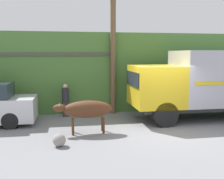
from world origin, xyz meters
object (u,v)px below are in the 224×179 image
object	(u,v)px
cargo_truck	(209,82)
pedestrian_on_hill	(66,99)
brown_cow	(86,110)
roadside_rock	(59,140)
utility_pole	(113,47)

from	to	relation	value
cargo_truck	pedestrian_on_hill	world-z (taller)	cargo_truck
brown_cow	roadside_rock	xyz separation A→B (m)	(-0.98, -1.29, -0.69)
pedestrian_on_hill	utility_pole	world-z (taller)	utility_pole
brown_cow	utility_pole	xyz separation A→B (m)	(1.57, 3.19, 2.39)
brown_cow	pedestrian_on_hill	xyz separation A→B (m)	(-0.77, 2.82, -0.05)
pedestrian_on_hill	utility_pole	distance (m)	3.40
cargo_truck	brown_cow	size ratio (longest dim) A/B	3.12
roadside_rock	cargo_truck	bearing A→B (deg)	21.25
utility_pole	roadside_rock	world-z (taller)	utility_pole
roadside_rock	brown_cow	bearing A→B (deg)	52.80
pedestrian_on_hill	cargo_truck	bearing A→B (deg)	152.14
utility_pole	roadside_rock	distance (m)	6.00
pedestrian_on_hill	brown_cow	bearing A→B (deg)	90.87
cargo_truck	pedestrian_on_hill	bearing A→B (deg)	168.53
cargo_truck	roadside_rock	xyz separation A→B (m)	(-6.62, -2.57, -1.50)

